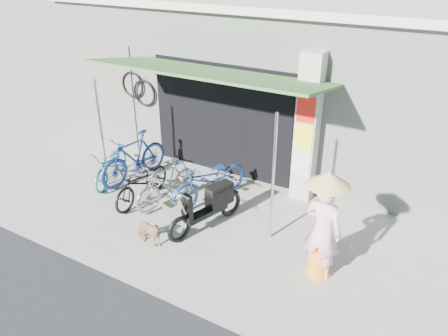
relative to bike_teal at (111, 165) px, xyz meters
The scene contains 13 objects.
ground 3.18m from the bike_teal, 16.94° to the right, with size 80.00×80.00×0.00m, color #A29E93.
bicycle_shop 5.34m from the bike_teal, 54.22° to the left, with size 12.30×5.30×3.66m.
shop_pillar 4.30m from the bike_teal, 21.59° to the left, with size 0.42×0.44×3.00m.
awning 3.06m from the bike_teal, 18.57° to the left, with size 4.60×1.88×2.72m.
neighbour_left 2.75m from the bike_teal, 139.92° to the left, with size 2.60×0.06×2.60m, color #6B665B.
bike_teal is the anchor object (origin of this frame).
bike_blue 0.52m from the bike_teal, 40.33° to the left, with size 0.51×1.81×1.09m, color navy.
bike_black 1.17m from the bike_teal, 15.23° to the right, with size 0.56×1.62×0.85m, color black.
bike_silver 1.64m from the bike_teal, ahead, with size 0.44×1.55×0.93m, color #9B9B9F.
bike_navy 2.36m from the bike_teal, ahead, with size 0.65×1.88×0.99m, color navy.
street_dog 2.62m from the bike_teal, 33.33° to the right, with size 0.27×0.60×0.51m, color tan.
moped 2.82m from the bike_teal, ahead, with size 0.70×1.71×0.99m.
nun 5.06m from the bike_teal, ahead, with size 0.65×0.64×1.82m.
Camera 1 is at (3.43, -5.24, 4.63)m, focal length 35.00 mm.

